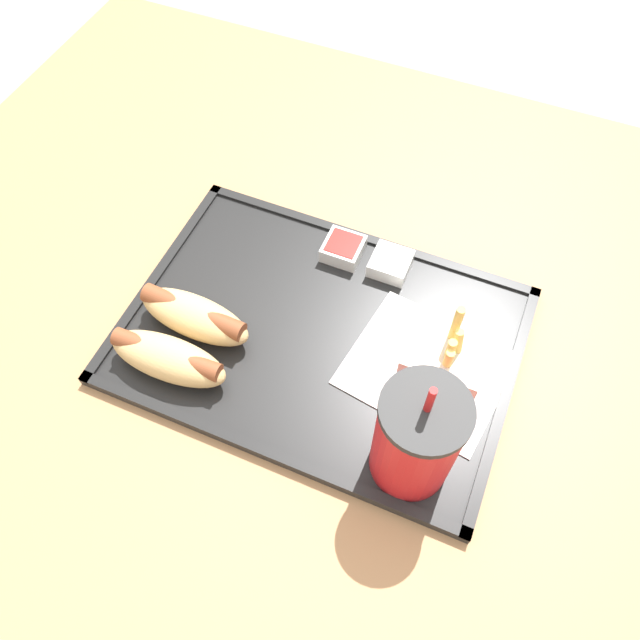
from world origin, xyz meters
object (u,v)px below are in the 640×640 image
sauce_cup_ketchup (343,248)px  hot_dog_near (194,316)px  sauce_cup_mayo (391,263)px  hot_dog_far (168,358)px  soda_cup (417,438)px  fries_carton (442,366)px

sauce_cup_ketchup → hot_dog_near: bearing=55.0°
hot_dog_near → sauce_cup_mayo: bearing=-136.9°
sauce_cup_mayo → sauce_cup_ketchup: (0.06, 0.00, 0.00)m
hot_dog_near → sauce_cup_mayo: 0.24m
hot_dog_far → hot_dog_near: size_ratio=0.99×
soda_cup → fries_carton: size_ratio=1.38×
sauce_cup_mayo → sauce_cup_ketchup: 0.06m
fries_carton → sauce_cup_mayo: (0.10, -0.13, -0.03)m
soda_cup → hot_dog_far: soda_cup is taller
hot_dog_far → fries_carton: 0.29m
hot_dog_near → sauce_cup_ketchup: (-0.12, -0.17, -0.01)m
hot_dog_far → sauce_cup_ketchup: 0.25m
hot_dog_near → fries_carton: bearing=-172.2°
hot_dog_far → sauce_cup_mayo: bearing=-128.3°
soda_cup → hot_dog_near: bearing=-12.3°
sauce_cup_ketchup → fries_carton: bearing=141.7°
sauce_cup_mayo → hot_dog_far: bearing=51.7°
hot_dog_far → sauce_cup_ketchup: (-0.12, -0.22, -0.01)m
hot_dog_near → fries_carton: (-0.28, -0.04, 0.01)m
soda_cup → sauce_cup_ketchup: 0.28m
fries_carton → sauce_cup_ketchup: 0.21m
hot_dog_far → sauce_cup_mayo: 0.29m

